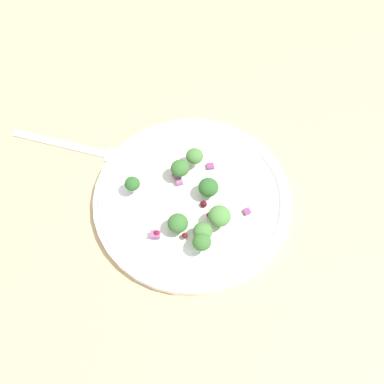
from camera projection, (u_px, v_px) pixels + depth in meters
The scene contains 23 objects.
ground_plane at pixel (195, 225), 66.68cm from camera, with size 180.00×180.00×2.00cm, color tan.
plate at pixel (192, 199), 66.64cm from camera, with size 27.47×27.47×1.70cm.
dressing_pool at pixel (192, 197), 66.26cm from camera, with size 15.93×15.93×0.20cm, color white.
broccoli_floret_0 at pixel (180, 226), 62.18cm from camera, with size 2.71×2.71×2.75cm.
broccoli_floret_1 at pixel (132, 184), 65.27cm from camera, with size 2.13×2.13×2.16cm.
broccoli_floret_2 at pixel (180, 168), 66.06cm from camera, with size 2.58×2.58×2.61cm.
broccoli_floret_3 at pixel (208, 188), 64.90cm from camera, with size 2.77×2.77×2.81cm.
broccoli_floret_4 at pixel (202, 242), 60.71cm from camera, with size 2.42×2.42×2.45cm.
broccoli_floret_5 at pixel (195, 156), 67.03cm from camera, with size 2.45×2.45×2.48cm.
broccoli_floret_6 at pixel (219, 216), 62.39cm from camera, with size 2.99×2.99×3.03cm.
broccoli_floret_7 at pixel (203, 232), 61.74cm from camera, with size 2.52×2.52×2.56cm.
cranberry_0 at pixel (157, 233), 62.76cm from camera, with size 0.88×0.88×0.88cm, color maroon.
cranberry_1 at pixel (185, 235), 62.51cm from camera, with size 0.75×0.75×0.75cm, color maroon.
cranberry_2 at pixel (204, 204), 65.18cm from camera, with size 0.94×0.94×0.94cm, color #4C0A14.
cranberry_3 at pixel (209, 215), 63.98cm from camera, with size 0.74×0.74×0.74cm, color maroon.
cranberry_4 at pixel (226, 220), 63.72cm from camera, with size 0.96×0.96×0.96cm, color maroon.
onion_bit_0 at pixel (178, 180), 66.96cm from camera, with size 0.91×1.38×0.58cm, color #A35B93.
onion_bit_1 at pixel (155, 234), 62.77cm from camera, with size 0.97×1.33×0.56cm, color #934C84.
onion_bit_2 at pixel (210, 166), 68.37cm from camera, with size 1.03×0.93×0.58cm, color #843D75.
onion_bit_3 at pixel (178, 174), 67.47cm from camera, with size 1.07×1.38×0.32cm, color #843D75.
onion_bit_4 at pixel (247, 211), 64.68cm from camera, with size 0.89×0.88×0.46cm, color #843D75.
onion_bit_5 at pixel (194, 158), 69.19cm from camera, with size 0.87×1.26×0.33cm, color #A35B93.
fork at pixel (78, 147), 71.65cm from camera, with size 15.72×12.94×0.50cm.
Camera 1 is at (23.02, -17.38, 59.30)cm, focal length 44.79 mm.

